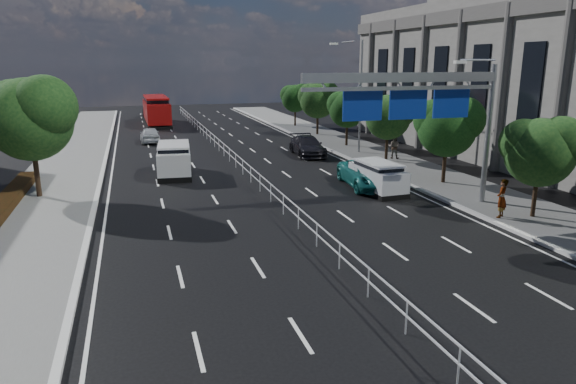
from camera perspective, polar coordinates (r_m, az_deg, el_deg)
name	(u,v)px	position (r m, az deg, el deg)	size (l,w,h in m)	color
ground	(392,321)	(15.70, 11.43, -13.82)	(160.00, 160.00, 0.00)	black
kerb_near	(57,371)	(14.26, -24.29, -17.66)	(0.25, 140.00, 0.15)	silver
median_fence	(238,162)	(35.91, -5.62, 3.31)	(0.05, 85.00, 1.02)	silver
overhead_gantry	(423,98)	(26.02, 14.82, 10.05)	(10.24, 0.38, 7.45)	gray
streetlight_far	(357,89)	(41.90, 7.72, 11.28)	(2.78, 2.40, 9.00)	gray
civic_hall	(533,75)	(45.78, 25.53, 11.62)	(14.40, 36.00, 14.35)	slate
near_tree_back	(31,114)	(30.61, -26.68, 7.71)	(4.84, 4.51, 6.69)	black
far_tree_c	(542,148)	(26.56, 26.35, 4.37)	(3.52, 3.28, 4.94)	black
far_tree_d	(448,124)	(32.34, 17.38, 7.20)	(3.85, 3.59, 5.34)	black
far_tree_e	(389,114)	(38.75, 11.14, 8.45)	(3.63, 3.38, 5.13)	black
far_tree_f	(348,107)	(45.49, 6.68, 9.37)	(3.52, 3.28, 5.02)	black
far_tree_g	(318,98)	(52.41, 3.39, 10.37)	(3.96, 3.69, 5.45)	black
far_tree_h	(296,97)	(59.51, 0.85, 10.54)	(3.41, 3.18, 4.91)	black
white_minivan	(174,160)	(34.69, -12.53, 3.52)	(2.54, 5.05, 2.12)	black
red_bus	(156,110)	(63.92, -14.43, 8.83)	(2.82, 11.17, 3.33)	black
near_car_silver	(150,135)	(49.63, -15.09, 6.16)	(1.70, 4.21, 1.44)	#B6BABE
near_car_dark	(150,111)	(73.13, -15.05, 8.69)	(1.67, 4.79, 1.58)	black
silver_minivan	(378,177)	(30.00, 9.94, 1.63)	(1.97, 4.28, 1.75)	black
parked_car_teal	(369,174)	(31.06, 8.95, 1.96)	(2.60, 5.64, 1.57)	#176864
parked_car_dark	(307,146)	(41.30, 2.18, 5.14)	(2.13, 5.23, 1.52)	black
pedestrian_a	(502,198)	(26.18, 22.66, -0.65)	(0.68, 0.44, 1.86)	gray
pedestrian_b	(394,147)	(39.97, 11.71, 4.95)	(0.87, 0.68, 1.80)	gray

